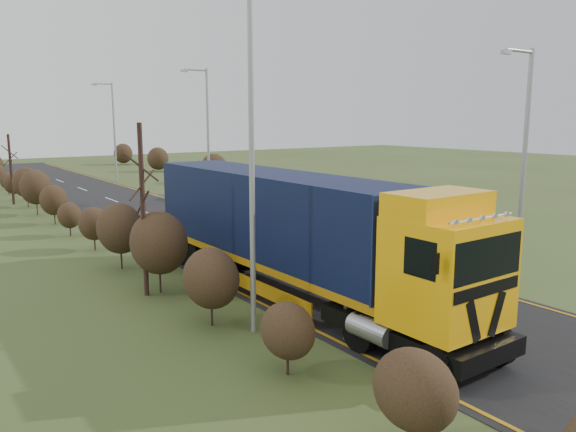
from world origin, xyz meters
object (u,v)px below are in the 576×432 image
(lorry, at_px, (294,228))
(speed_sign, at_px, (296,199))
(car_red_hatchback, at_px, (288,208))
(streetlight_near, at_px, (523,157))
(car_blue_sedan, at_px, (196,190))

(lorry, distance_m, speed_sign, 11.36)
(car_red_hatchback, distance_m, speed_sign, 4.38)
(lorry, xyz_separation_m, streetlight_near, (8.20, -3.11, 2.26))
(car_blue_sedan, relative_size, speed_sign, 1.57)
(streetlight_near, bearing_deg, car_blue_sedan, 89.94)
(lorry, bearing_deg, car_blue_sedan, 70.56)
(speed_sign, bearing_deg, lorry, -126.28)
(car_red_hatchback, relative_size, car_blue_sedan, 1.04)
(car_red_hatchback, height_order, streetlight_near, streetlight_near)
(streetlight_near, relative_size, speed_sign, 3.32)
(car_blue_sedan, relative_size, streetlight_near, 0.47)
(lorry, distance_m, car_blue_sedan, 25.87)
(car_blue_sedan, height_order, speed_sign, speed_sign)
(lorry, relative_size, car_red_hatchback, 3.73)
(lorry, height_order, speed_sign, lorry)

